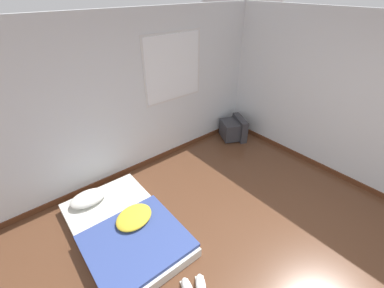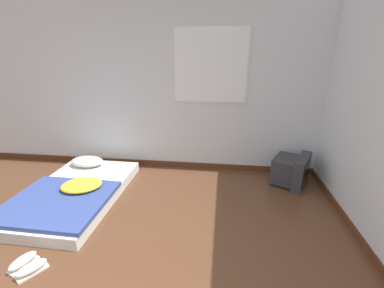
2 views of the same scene
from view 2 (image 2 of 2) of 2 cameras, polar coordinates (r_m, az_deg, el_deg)
The scene contains 4 objects.
wall_back at distance 4.16m, azimuth -7.22°, elevation 11.75°, with size 7.42×0.08×2.60m.
mattress_bed at distance 3.85m, azimuth -24.74°, elevation -9.57°, with size 1.19×1.88×0.29m.
crt_tv at distance 4.10m, azimuth 21.26°, elevation -5.42°, with size 0.64×0.67×0.46m.
sneaker_pair at distance 3.00m, azimuth -32.78°, elevation -21.68°, with size 0.35×0.34×0.10m.
Camera 2 is at (1.02, -1.11, 1.90)m, focal length 24.00 mm.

